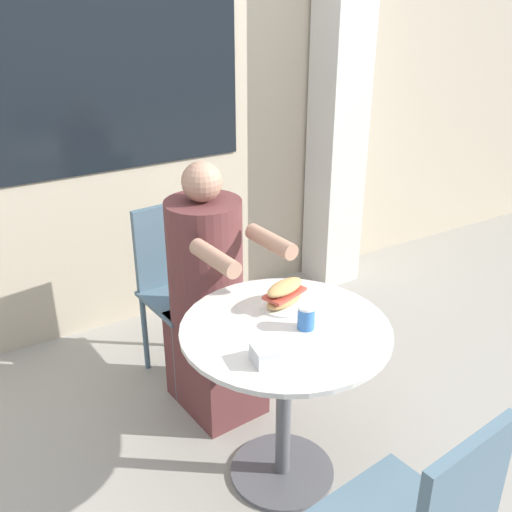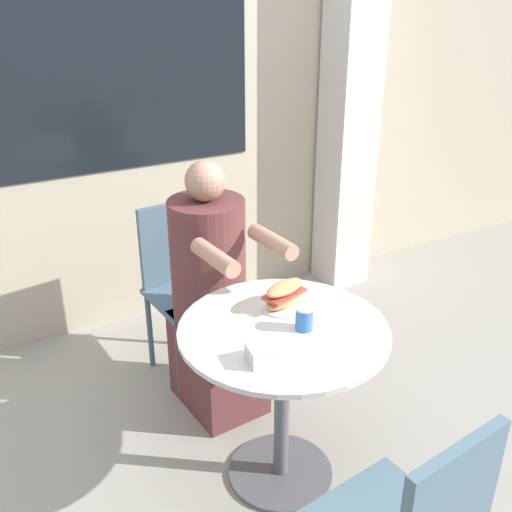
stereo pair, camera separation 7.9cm
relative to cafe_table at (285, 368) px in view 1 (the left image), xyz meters
name	(u,v)px [view 1 (the left image)]	position (x,y,z in m)	size (l,w,h in m)	color
ground_plane	(282,472)	(0.00, 0.00, -0.52)	(8.00, 8.00, 0.00)	gray
storefront_wall	(124,75)	(0.00, 1.54, 0.88)	(8.00, 0.09, 2.80)	#B7A88E
lattice_pillar	(340,98)	(1.25, 1.34, 0.68)	(0.27, 0.27, 2.40)	beige
cafe_table	(285,368)	(0.00, 0.00, 0.00)	(0.78, 0.78, 0.70)	beige
diner_chair	(177,276)	(-0.04, 0.92, 0.00)	(0.41, 0.41, 0.87)	slate
seated_diner	(211,307)	(-0.02, 0.57, -0.01)	(0.38, 0.61, 1.18)	brown
sandwich_on_plate	(285,295)	(0.08, 0.13, 0.23)	(0.20, 0.19, 0.10)	white
drink_cup	(306,317)	(0.06, -0.04, 0.23)	(0.07, 0.07, 0.09)	#336BB7
napkin_box	(266,354)	(-0.17, -0.15, 0.21)	(0.10, 0.10, 0.06)	silver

